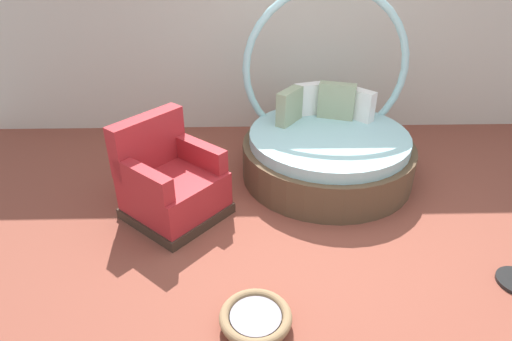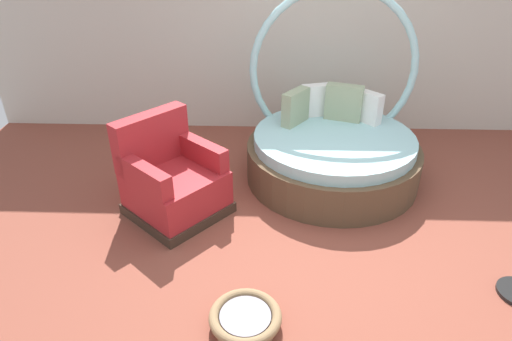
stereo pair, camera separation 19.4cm
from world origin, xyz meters
TOP-DOWN VIEW (x-y plane):
  - ground_plane at (0.00, 0.00)m, footprint 8.00×8.00m
  - back_wall at (0.00, 2.52)m, footprint 8.00×0.12m
  - round_daybed at (0.31, 1.22)m, footprint 1.83×1.83m
  - red_armchair at (-1.28, 0.47)m, footprint 1.13×1.13m
  - pet_basket at (-0.51, -0.91)m, footprint 0.51×0.51m

SIDE VIEW (x-z plane):
  - ground_plane at x=0.00m, z-range -0.02..0.00m
  - pet_basket at x=-0.51m, z-range 0.01..0.14m
  - red_armchair at x=-1.28m, z-range -0.14..0.80m
  - round_daybed at x=0.31m, z-range -0.60..1.35m
  - back_wall at x=0.00m, z-range 0.00..2.73m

